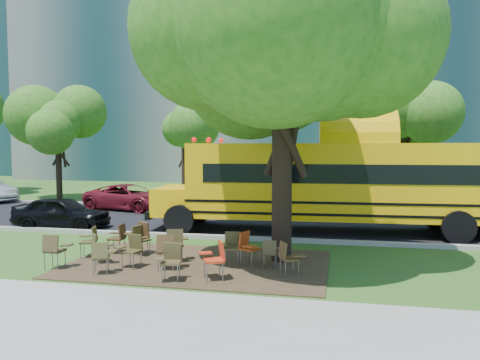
% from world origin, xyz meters
% --- Properties ---
extents(ground, '(160.00, 160.00, 0.00)m').
position_xyz_m(ground, '(0.00, 0.00, 0.00)').
color(ground, '#264F18').
rests_on(ground, ground).
extents(sidewalk, '(60.00, 4.00, 0.04)m').
position_xyz_m(sidewalk, '(0.00, -5.00, 0.02)').
color(sidewalk, gray).
rests_on(sidewalk, ground).
extents(dirt_patch, '(7.00, 4.50, 0.03)m').
position_xyz_m(dirt_patch, '(1.00, -0.50, 0.01)').
color(dirt_patch, '#382819').
rests_on(dirt_patch, ground).
extents(asphalt_road, '(80.00, 8.00, 0.04)m').
position_xyz_m(asphalt_road, '(0.00, 7.00, 0.02)').
color(asphalt_road, black).
rests_on(asphalt_road, ground).
extents(kerb_near, '(80.00, 0.25, 0.14)m').
position_xyz_m(kerb_near, '(0.00, 3.00, 0.07)').
color(kerb_near, gray).
rests_on(kerb_near, ground).
extents(kerb_far, '(80.00, 0.25, 0.14)m').
position_xyz_m(kerb_far, '(0.00, 11.10, 0.07)').
color(kerb_far, gray).
rests_on(kerb_far, ground).
extents(building_main, '(38.00, 16.00, 22.00)m').
position_xyz_m(building_main, '(-8.00, 36.00, 11.00)').
color(building_main, slate).
rests_on(building_main, ground).
extents(bg_tree_0, '(5.20, 5.20, 7.18)m').
position_xyz_m(bg_tree_0, '(-12.00, 13.00, 4.57)').
color(bg_tree_0, black).
rests_on(bg_tree_0, ground).
extents(bg_tree_2, '(4.80, 4.80, 6.62)m').
position_xyz_m(bg_tree_2, '(-5.00, 16.00, 4.21)').
color(bg_tree_2, black).
rests_on(bg_tree_2, ground).
extents(bg_tree_3, '(5.60, 5.60, 7.84)m').
position_xyz_m(bg_tree_3, '(8.00, 14.00, 5.03)').
color(bg_tree_3, black).
rests_on(bg_tree_3, ground).
extents(main_tree, '(7.20, 7.20, 9.15)m').
position_xyz_m(main_tree, '(3.19, 0.35, 5.54)').
color(main_tree, black).
rests_on(main_tree, ground).
extents(school_bus, '(13.78, 3.73, 3.34)m').
position_xyz_m(school_bus, '(5.21, 5.13, 1.93)').
color(school_bus, '#F0B107').
rests_on(school_bus, ground).
extents(chair_0, '(0.61, 0.57, 0.94)m').
position_xyz_m(chair_0, '(-2.50, -1.81, 0.58)').
color(chair_0, '#41381C').
rests_on(chair_0, ground).
extents(chair_1, '(0.72, 0.57, 0.84)m').
position_xyz_m(chair_1, '(-1.66, -1.04, 0.52)').
color(chair_1, '#42381C').
rests_on(chair_1, ground).
extents(chair_2, '(0.58, 0.66, 0.85)m').
position_xyz_m(chair_2, '(-1.03, -2.05, 0.52)').
color(chair_2, '#4C4721').
rests_on(chair_2, ground).
extents(chair_3, '(0.65, 0.52, 0.89)m').
position_xyz_m(chair_3, '(-0.59, -1.25, 0.55)').
color(chair_3, '#423D1C').
rests_on(chair_3, ground).
extents(chair_4, '(0.66, 0.69, 0.98)m').
position_xyz_m(chair_4, '(0.43, -1.33, 0.60)').
color(chair_4, '#4E371C').
rests_on(chair_4, ground).
extents(chair_5, '(0.62, 0.64, 0.92)m').
position_xyz_m(chair_5, '(0.85, -2.22, 0.57)').
color(chair_5, '#4B4020').
rests_on(chair_5, ground).
extents(chair_6, '(0.77, 0.65, 0.96)m').
position_xyz_m(chair_6, '(1.88, -1.91, 0.60)').
color(chair_6, red).
rests_on(chair_6, ground).
extents(chair_7, '(0.71, 0.60, 0.88)m').
position_xyz_m(chair_7, '(3.54, -1.27, 0.54)').
color(chair_7, '#50381C').
rests_on(chair_7, ground).
extents(chair_8, '(0.55, 0.59, 0.92)m').
position_xyz_m(chair_8, '(-1.67, 0.16, 0.57)').
color(chair_8, '#432D18').
rests_on(chair_8, ground).
extents(chair_9, '(0.80, 0.63, 0.96)m').
position_xyz_m(chair_9, '(-1.05, 0.29, 0.59)').
color(chair_9, '#4B341B').
rests_on(chair_9, ground).
extents(chair_10, '(0.55, 0.70, 0.88)m').
position_xyz_m(chair_10, '(-1.00, 0.16, 0.55)').
color(chair_10, '#4E4721').
rests_on(chair_10, ground).
extents(chair_11, '(0.66, 0.76, 0.97)m').
position_xyz_m(chair_11, '(0.36, -0.49, 0.60)').
color(chair_11, '#413B1C').
rests_on(chair_11, ground).
extents(chair_12, '(0.60, 0.76, 0.93)m').
position_xyz_m(chair_12, '(2.38, -0.44, 0.58)').
color(chair_12, '#AC4012').
rests_on(chair_12, ground).
extents(chair_13, '(0.51, 0.48, 0.77)m').
position_xyz_m(chair_13, '(3.02, -0.56, 0.48)').
color(chair_13, '#493D1F').
rests_on(chair_13, ground).
extents(chair_14, '(0.60, 0.60, 0.89)m').
position_xyz_m(chair_14, '(1.89, -0.30, 0.55)').
color(chair_14, '#4D4621').
rests_on(chair_14, ground).
extents(chair_15, '(0.67, 0.62, 0.91)m').
position_xyz_m(chair_15, '(-2.26, -0.43, 0.56)').
color(chair_15, '#413C1C').
rests_on(chair_15, ground).
extents(black_car, '(3.82, 1.70, 1.28)m').
position_xyz_m(black_car, '(-5.91, 3.80, 0.64)').
color(black_car, black).
rests_on(black_car, ground).
extents(bg_car_red, '(5.11, 3.22, 1.31)m').
position_xyz_m(bg_car_red, '(-5.65, 9.36, 0.66)').
color(bg_car_red, maroon).
rests_on(bg_car_red, ground).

